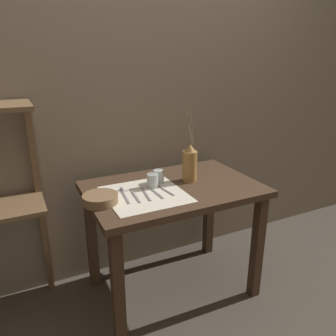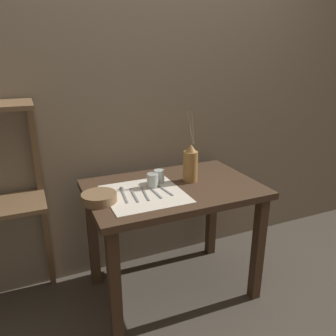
{
  "view_description": "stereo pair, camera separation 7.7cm",
  "coord_description": "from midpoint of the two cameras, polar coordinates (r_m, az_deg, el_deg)",
  "views": [
    {
      "loc": [
        -0.83,
        -1.63,
        1.5
      ],
      "look_at": [
        -0.03,
        0.0,
        0.87
      ],
      "focal_mm": 35.0,
      "sensor_mm": 36.0,
      "label": 1
    },
    {
      "loc": [
        -0.76,
        -1.66,
        1.5
      ],
      "look_at": [
        -0.03,
        0.0,
        0.87
      ],
      "focal_mm": 35.0,
      "sensor_mm": 36.0,
      "label": 2
    }
  ],
  "objects": [
    {
      "name": "ground_plane",
      "position": [
        2.36,
        -0.23,
        -20.22
      ],
      "size": [
        12.0,
        12.0,
        0.0
      ],
      "primitive_type": "plane",
      "color": "#473F35"
    },
    {
      "name": "stone_wall_back",
      "position": [
        2.26,
        -5.33,
        11.45
      ],
      "size": [
        7.0,
        0.06,
        2.4
      ],
      "color": "#7A6B56",
      "rests_on": "ground_plane"
    },
    {
      "name": "wooden_table",
      "position": [
        2.03,
        -0.25,
        -6.3
      ],
      "size": [
        1.03,
        0.68,
        0.75
      ],
      "color": "#422D1E",
      "rests_on": "ground_plane"
    },
    {
      "name": "linen_cloth",
      "position": [
        1.87,
        -5.19,
        -4.57
      ],
      "size": [
        0.44,
        0.44,
        0.0
      ],
      "color": "beige",
      "rests_on": "wooden_table"
    },
    {
      "name": "pitcher_with_flowers",
      "position": [
        2.02,
        2.71,
        0.74
      ],
      "size": [
        0.09,
        0.09,
        0.45
      ],
      "color": "olive",
      "rests_on": "wooden_table"
    },
    {
      "name": "wooden_bowl",
      "position": [
        1.79,
        -12.91,
        -5.29
      ],
      "size": [
        0.19,
        0.19,
        0.05
      ],
      "color": "brown",
      "rests_on": "wooden_table"
    },
    {
      "name": "glass_tumbler_near",
      "position": [
        1.94,
        -3.83,
        -2.2
      ],
      "size": [
        0.07,
        0.07,
        0.08
      ],
      "color": "#B7C1BC",
      "rests_on": "wooden_table"
    },
    {
      "name": "glass_tumbler_far",
      "position": [
        2.01,
        -2.74,
        -1.48
      ],
      "size": [
        0.07,
        0.07,
        0.08
      ],
      "color": "#B7C1BC",
      "rests_on": "wooden_table"
    },
    {
      "name": "spoon_inner",
      "position": [
        1.9,
        -9.01,
        -4.19
      ],
      "size": [
        0.04,
        0.21,
        0.02
      ],
      "color": "gray",
      "rests_on": "wooden_table"
    },
    {
      "name": "fork_outer",
      "position": [
        1.85,
        -6.98,
        -4.78
      ],
      "size": [
        0.03,
        0.2,
        0.0
      ],
      "color": "gray",
      "rests_on": "wooden_table"
    },
    {
      "name": "knife_center",
      "position": [
        1.86,
        -5.07,
        -4.52
      ],
      "size": [
        0.04,
        0.2,
        0.0
      ],
      "color": "gray",
      "rests_on": "wooden_table"
    },
    {
      "name": "fork_inner",
      "position": [
        1.88,
        -3.4,
        -4.2
      ],
      "size": [
        0.02,
        0.2,
        0.0
      ],
      "color": "gray",
      "rests_on": "wooden_table"
    },
    {
      "name": "spoon_outer",
      "position": [
        1.96,
        -2.69,
        -3.18
      ],
      "size": [
        0.04,
        0.21,
        0.02
      ],
      "color": "gray",
      "rests_on": "wooden_table"
    }
  ]
}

